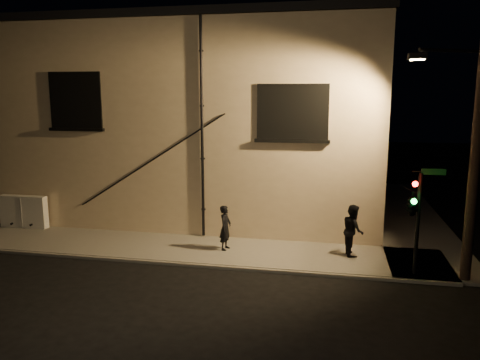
% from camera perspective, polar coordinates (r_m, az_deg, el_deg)
% --- Properties ---
extents(ground, '(90.00, 90.00, 0.00)m').
position_cam_1_polar(ground, '(15.54, -0.91, -10.78)').
color(ground, black).
extents(sidewalk, '(21.00, 16.00, 0.12)m').
position_cam_1_polar(sidewalk, '(19.45, 5.39, -6.27)').
color(sidewalk, slate).
rests_on(sidewalk, ground).
extents(building, '(16.20, 12.23, 8.80)m').
position_cam_1_polar(building, '(23.98, -3.43, 7.44)').
color(building, beige).
rests_on(building, ground).
extents(utility_cabinet, '(2.05, 0.35, 1.35)m').
position_cam_1_polar(utility_cabinet, '(21.60, -24.85, -3.50)').
color(utility_cabinet, white).
rests_on(utility_cabinet, sidewalk).
extents(pedestrian_a, '(0.48, 0.64, 1.61)m').
position_cam_1_polar(pedestrian_a, '(16.81, -1.80, -5.82)').
color(pedestrian_a, black).
rests_on(pedestrian_a, sidewalk).
extents(pedestrian_b, '(0.81, 0.97, 1.78)m').
position_cam_1_polar(pedestrian_b, '(16.66, 13.61, -5.95)').
color(pedestrian_b, black).
rests_on(pedestrian_b, sidewalk).
extents(traffic_signal, '(1.31, 1.95, 3.30)m').
position_cam_1_polar(traffic_signal, '(15.07, 20.31, -2.80)').
color(traffic_signal, black).
rests_on(traffic_signal, sidewalk).
extents(streetlamp_pole, '(2.03, 1.39, 7.38)m').
position_cam_1_polar(streetlamp_pole, '(15.12, 26.43, 2.84)').
color(streetlamp_pole, black).
rests_on(streetlamp_pole, ground).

